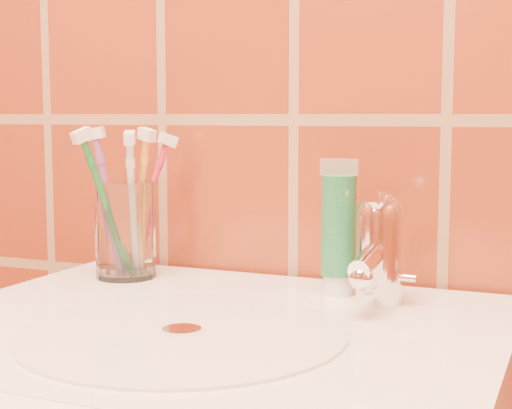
% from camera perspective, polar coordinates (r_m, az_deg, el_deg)
% --- Properties ---
extents(glass_tumbler, '(0.09, 0.09, 0.12)m').
position_cam_1_polar(glass_tumbler, '(0.97, -9.48, -1.83)').
color(glass_tumbler, white).
rests_on(glass_tumbler, pedestal_sink).
extents(toothpaste_tube, '(0.04, 0.04, 0.15)m').
position_cam_1_polar(toothpaste_tube, '(0.86, 6.02, -1.97)').
color(toothpaste_tube, white).
rests_on(toothpaste_tube, pedestal_sink).
extents(faucet, '(0.05, 0.11, 0.12)m').
position_cam_1_polar(faucet, '(0.83, 8.90, -2.90)').
color(faucet, white).
rests_on(faucet, pedestal_sink).
extents(toothbrush_0, '(0.08, 0.10, 0.19)m').
position_cam_1_polar(toothbrush_0, '(0.94, -9.01, -0.18)').
color(toothbrush_0, silver).
rests_on(toothbrush_0, glass_tumbler).
extents(toothbrush_1, '(0.13, 0.14, 0.19)m').
position_cam_1_polar(toothbrush_1, '(0.98, -8.01, -0.06)').
color(toothbrush_1, '#B92741').
rests_on(toothbrush_1, glass_tumbler).
extents(toothbrush_2, '(0.08, 0.07, 0.19)m').
position_cam_1_polar(toothbrush_2, '(0.96, -10.61, 0.01)').
color(toothbrush_2, '#89489A').
rests_on(toothbrush_2, glass_tumbler).
extents(toothbrush_3, '(0.09, 0.08, 0.19)m').
position_cam_1_polar(toothbrush_3, '(0.95, -8.46, -0.00)').
color(toothbrush_3, orange).
rests_on(toothbrush_3, glass_tumbler).
extents(toothbrush_4, '(0.10, 0.15, 0.21)m').
position_cam_1_polar(toothbrush_4, '(0.94, -10.78, -0.18)').
color(toothbrush_4, '#1D6E32').
rests_on(toothbrush_4, glass_tumbler).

